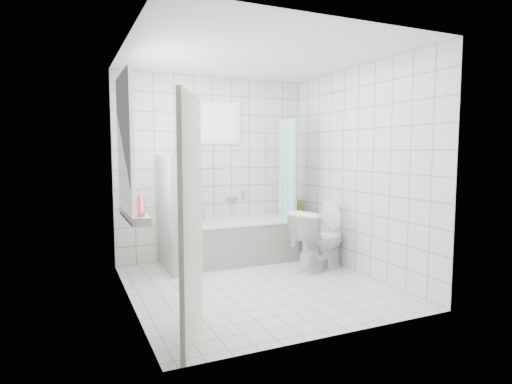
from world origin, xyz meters
name	(u,v)px	position (x,y,z in m)	size (l,w,h in m)	color
ground	(256,285)	(0.00, 0.00, 0.00)	(3.00, 3.00, 0.00)	white
ceiling	(256,55)	(0.00, 0.00, 2.60)	(3.00, 3.00, 0.00)	white
wall_back	(214,168)	(0.00, 1.50, 1.30)	(2.80, 0.02, 2.60)	white
wall_front	(332,182)	(0.00, -1.50, 1.30)	(2.80, 0.02, 2.60)	white
wall_left	(128,176)	(-1.40, 0.00, 1.30)	(0.02, 3.00, 2.60)	white
wall_right	(357,171)	(1.40, 0.00, 1.30)	(0.02, 3.00, 2.60)	white
window_left	(128,146)	(-1.35, 0.30, 1.60)	(0.01, 0.90, 1.40)	white
window_back	(221,123)	(0.10, 1.46, 1.95)	(0.50, 0.01, 0.50)	white
window_sill	(134,215)	(-1.31, 0.30, 0.86)	(0.18, 1.02, 0.08)	white
door	(191,221)	(-1.07, -1.12, 1.00)	(0.04, 0.80, 2.00)	silver
bathtub	(234,241)	(0.16, 1.12, 0.29)	(1.69, 0.77, 0.58)	white
partition_wall	(169,213)	(-0.75, 1.07, 0.75)	(0.15, 0.85, 1.50)	white
tiled_ledge	(294,233)	(1.27, 1.38, 0.28)	(0.40, 0.24, 0.55)	white
toilet	(319,240)	(1.03, 0.27, 0.40)	(0.44, 0.77, 0.79)	white
curtain_rod	(285,120)	(0.95, 1.10, 2.00)	(0.02, 0.02, 0.80)	silver
shower_curtain	(289,183)	(0.95, 0.97, 1.10)	(0.14, 0.48, 1.78)	#4ABCDB
tub_faucet	(232,199)	(0.26, 1.46, 0.85)	(0.18, 0.06, 0.06)	silver
sill_bottles	(136,202)	(-1.30, 0.22, 1.01)	(0.15, 0.80, 0.27)	#32C3E2
ledge_bottles	(295,208)	(1.27, 1.35, 0.66)	(0.17, 0.16, 0.24)	red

